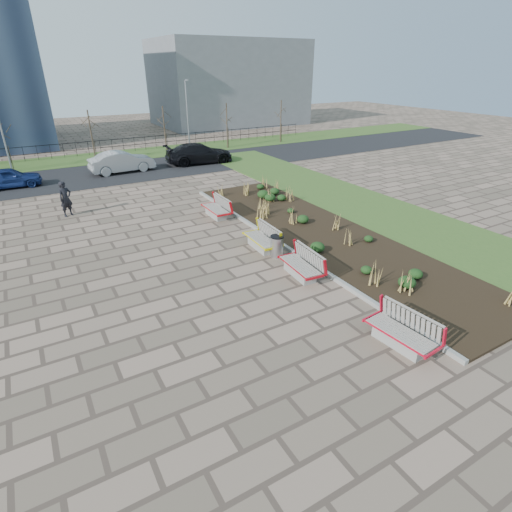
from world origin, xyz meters
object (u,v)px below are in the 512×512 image
bench_a (401,331)px  lamp_east (188,118)px  bench_b (300,264)px  bench_d (216,208)px  car_silver (122,162)px  bench_c (261,238)px  pedestrian (66,199)px  car_blue (9,178)px  litter_bin (277,246)px  lamp_west (1,130)px  car_black (199,153)px

bench_a → lamp_east: 29.05m
bench_b → bench_d: 7.49m
bench_a → bench_d: 12.29m
lamp_east → car_silver: bearing=-149.3°
bench_d → lamp_east: size_ratio=0.35×
bench_c → lamp_east: bearing=78.7°
bench_a → bench_b: bearing=84.4°
bench_c → car_silver: (-1.89, 16.76, 0.28)m
bench_d → pedestrian: size_ratio=1.14×
bench_c → car_blue: car_blue is taller
litter_bin → lamp_west: lamp_west is taller
bench_c → car_black: bearing=78.2°
bench_c → lamp_west: size_ratio=0.35×
bench_b → car_silver: car_silver is taller
car_silver → lamp_west: size_ratio=0.77×
litter_bin → car_blue: bearing=118.6°
bench_b → car_black: (4.16, 19.52, 0.30)m
car_silver → car_black: car_black is taller
car_blue → lamp_east: size_ratio=0.63×
bench_d → car_silver: (-1.89, 12.12, 0.28)m
bench_d → pedestrian: 7.80m
bench_a → bench_c: bearing=84.4°
bench_a → lamp_west: bearing=101.9°
bench_c → bench_d: same height
pedestrian → car_silver: (4.75, 8.07, -0.15)m
bench_b → car_blue: size_ratio=0.56×
lamp_west → lamp_east: bearing=0.0°
pedestrian → lamp_east: 16.97m
bench_a → pedestrian: (-6.65, 16.34, 0.42)m
bench_a → car_black: car_black is taller
lamp_east → car_blue: bearing=-161.9°
pedestrian → lamp_west: (-2.35, 12.16, 2.12)m
litter_bin → pedestrian: bearing=125.3°
bench_c → car_blue: 18.63m
bench_d → car_black: 12.74m
bench_b → bench_d: size_ratio=1.00×
bench_d → car_silver: car_silver is taller
bench_a → car_silver: 24.48m
bench_a → car_blue: car_blue is taller
lamp_west → bench_a: bearing=-72.5°
bench_d → lamp_east: 17.16m
pedestrian → car_black: size_ratio=0.34×
car_blue → lamp_west: size_ratio=0.63×
bench_a → bench_d: bearing=84.4°
bench_b → car_silver: bearing=99.7°
litter_bin → car_black: (3.98, 17.65, 0.35)m
car_black → bench_b: bearing=173.2°
bench_a → car_blue: bearing=105.5°
lamp_west → car_silver: bearing=-29.9°
car_blue → bench_b: bearing=-152.5°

